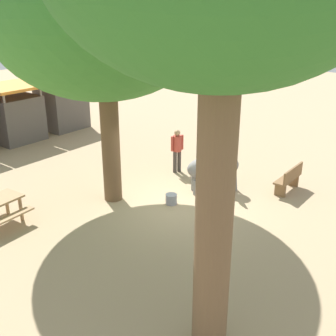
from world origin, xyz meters
TOP-DOWN VIEW (x-y plane):
  - ground_plane at (0.00, 0.00)m, footprint 60.00×60.00m
  - elephant at (1.53, -0.23)m, footprint 1.63×1.62m
  - person_handler at (2.20, 1.71)m, footprint 0.47×0.32m
  - shade_tree_secondary at (-0.89, 1.92)m, footprint 6.51×5.97m
  - wooden_bench at (3.12, -2.25)m, footprint 1.40×0.40m
  - market_stall_orange at (0.78, 9.74)m, footprint 2.50×2.50m
  - market_stall_white at (3.38, 9.74)m, footprint 2.50×2.50m
  - feed_bucket at (-0.04, 0.24)m, footprint 0.36×0.36m

SIDE VIEW (x-z plane):
  - ground_plane at x=0.00m, z-range 0.00..0.00m
  - feed_bucket at x=-0.04m, z-range 0.00..0.32m
  - wooden_bench at x=3.12m, z-range 0.03..0.91m
  - elephant at x=1.53m, z-range 0.17..1.37m
  - person_handler at x=2.20m, z-range 0.14..1.76m
  - market_stall_orange at x=0.78m, z-range -0.12..2.40m
  - market_stall_white at x=3.38m, z-range -0.12..2.40m
  - shade_tree_secondary at x=-0.89m, z-range 1.59..9.43m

